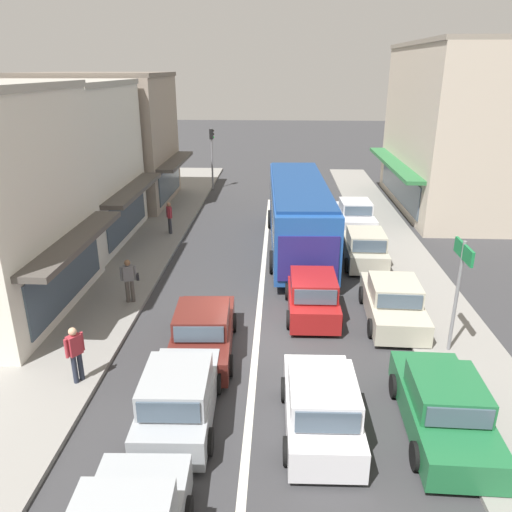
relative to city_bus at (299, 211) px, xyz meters
name	(u,v)px	position (x,y,z in m)	size (l,w,h in m)	color
ground_plane	(257,340)	(-1.55, -8.65, -1.88)	(140.00, 140.00, 0.00)	#353538
lane_centre_line	(261,288)	(-1.55, -4.65, -1.88)	(0.20, 28.00, 0.01)	silver
sidewalk_left	(108,265)	(-8.35, -2.65, -1.81)	(5.20, 44.00, 0.14)	gray
kerb_right	(409,270)	(4.65, -2.65, -1.82)	(2.80, 44.00, 0.12)	gray
shopfront_mid_block	(51,165)	(-11.73, 0.52, 1.91)	(7.93, 7.46, 7.59)	silver
shopfront_far_end	(104,141)	(-11.73, 8.04, 2.04)	(8.91, 7.06, 7.86)	gray
building_right_far	(466,129)	(9.94, 7.97, 2.87)	(8.12, 12.13, 9.52)	beige
city_bus	(299,211)	(0.00, 0.00, 0.00)	(3.03, 10.94, 3.23)	#1E4C99
hatchback_behind_bus_near	(179,398)	(-3.23, -12.64, -1.17)	(1.91, 3.75, 1.54)	#9EA3A8
hatchback_queue_gap_filler	(312,296)	(0.31, -6.75, -1.17)	(1.86, 3.72, 1.54)	maroon
sedan_adjacent_lane_lead	(203,333)	(-3.13, -9.40, -1.22)	(2.05, 4.28, 1.47)	#561E19
hatchback_adjacent_lane_trail	(321,407)	(0.17, -12.80, -1.17)	(1.88, 3.73, 1.54)	silver
parked_sedan_kerb_front	(443,408)	(3.04, -12.65, -1.22)	(1.97, 4.24, 1.47)	#1E6638
parked_sedan_kerb_second	(393,302)	(3.02, -7.03, -1.22)	(2.00, 4.26, 1.47)	#B7B29E
parked_hatchback_kerb_third	(365,248)	(2.87, -1.78, -1.17)	(1.87, 3.73, 1.54)	#B7B29E
parked_sedan_kerb_rear	(355,215)	(3.17, 3.66, -1.22)	(1.98, 4.24, 1.47)	silver
traffic_light_downstreet	(212,149)	(-5.64, 12.11, 0.97)	(0.33, 0.24, 4.20)	gray
directional_road_sign	(461,272)	(4.31, -9.12, 0.80)	(0.10, 1.40, 3.60)	gray
pedestrian_with_handbag_near	(129,278)	(-6.23, -6.34, -0.81)	(0.65, 0.40, 1.63)	#4C4742
pedestrian_browsing_midblock	(169,216)	(-6.48, 1.64, -0.81)	(0.35, 0.53, 1.63)	#333338
pedestrian_far_walker	(75,351)	(-6.26, -11.27, -0.81)	(0.38, 0.49, 1.63)	#232838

